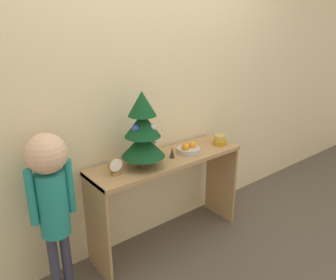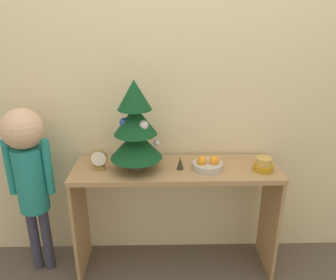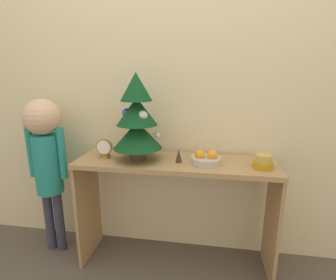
# 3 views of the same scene
# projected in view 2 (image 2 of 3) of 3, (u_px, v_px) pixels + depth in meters

# --- Properties ---
(back_wall) EXTENTS (7.00, 0.05, 2.50)m
(back_wall) POSITION_uv_depth(u_px,v_px,m) (175.00, 77.00, 2.03)
(back_wall) COLOR beige
(back_wall) RESTS_ON ground_plane
(console_table) EXTENTS (1.25, 0.38, 0.74)m
(console_table) POSITION_uv_depth(u_px,v_px,m) (176.00, 191.00, 2.05)
(console_table) COLOR tan
(console_table) RESTS_ON ground_plane
(mini_tree) EXTENTS (0.31, 0.31, 0.54)m
(mini_tree) POSITION_uv_depth(u_px,v_px,m) (135.00, 128.00, 1.87)
(mini_tree) COLOR #4C3828
(mini_tree) RESTS_ON console_table
(fruit_bowl) EXTENTS (0.18, 0.18, 0.09)m
(fruit_bowl) POSITION_uv_depth(u_px,v_px,m) (208.00, 164.00, 1.96)
(fruit_bowl) COLOR #B7B2A8
(fruit_bowl) RESTS_ON console_table
(singing_bowl) EXTENTS (0.12, 0.12, 0.08)m
(singing_bowl) POSITION_uv_depth(u_px,v_px,m) (263.00, 165.00, 1.94)
(singing_bowl) COLOR #B78419
(singing_bowl) RESTS_ON console_table
(desk_clock) EXTENTS (0.11, 0.04, 0.13)m
(desk_clock) POSITION_uv_depth(u_px,v_px,m) (99.00, 160.00, 1.94)
(desk_clock) COLOR olive
(desk_clock) RESTS_ON console_table
(figurine) EXTENTS (0.04, 0.04, 0.08)m
(figurine) POSITION_uv_depth(u_px,v_px,m) (180.00, 163.00, 1.95)
(figurine) COLOR #382D23
(figurine) RESTS_ON console_table
(child_figure) EXTENTS (0.28, 0.24, 1.12)m
(child_figure) POSITION_uv_depth(u_px,v_px,m) (28.00, 165.00, 1.97)
(child_figure) COLOR #38384C
(child_figure) RESTS_ON ground_plane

